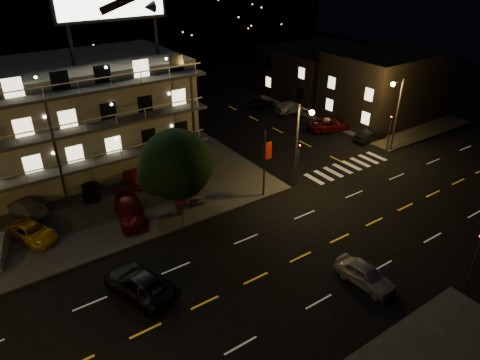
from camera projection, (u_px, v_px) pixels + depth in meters
ground at (279, 267)px, 29.91m from camera, size 140.00×140.00×0.00m
curb_nw at (10, 202)px, 37.41m from camera, size 44.00×24.00×0.15m
curb_ne at (356, 108)px, 59.25m from camera, size 16.00×24.00×0.15m
motel at (36, 123)px, 39.72m from camera, size 28.00×13.80×18.10m
side_bldg_front at (385, 86)px, 54.35m from camera, size 14.06×10.00×8.50m
side_bldg_back at (318, 72)px, 63.40m from camera, size 14.06×12.00×7.00m
streetlight_nc at (300, 138)px, 37.51m from camera, size 0.44×1.92×8.00m
streetlight_ne at (396, 108)px, 44.54m from camera, size 1.92×0.44×8.00m
signal_nw at (298, 159)px, 39.30m from camera, size 0.20×0.27×4.60m
signal_sw at (476, 256)px, 27.00m from camera, size 0.20×0.27×4.60m
signal_ne at (390, 129)px, 45.76m from camera, size 0.27×0.20×4.60m
banner_north at (265, 162)px, 36.88m from camera, size 0.83×0.16×6.40m
stop_sign at (182, 206)px, 33.81m from camera, size 0.91×0.11×2.61m
tree at (176, 167)px, 33.55m from camera, size 5.90×5.68×7.43m
lot_car_2 at (32, 232)px, 32.32m from camera, size 3.57×4.83×1.22m
lot_car_3 at (130, 211)px, 34.68m from camera, size 3.07×5.53×1.52m
lot_car_4 at (191, 188)px, 38.00m from camera, size 2.59×4.44×1.42m
lot_car_7 at (24, 206)px, 35.53m from camera, size 3.48×4.90×1.32m
lot_car_8 at (90, 188)px, 38.07m from camera, size 2.33×4.10×1.31m
lot_car_9 at (135, 176)px, 40.01m from camera, size 1.81×4.41×1.42m
side_car_0 at (370, 136)px, 49.18m from camera, size 4.07×1.58×1.32m
side_car_1 at (328, 124)px, 52.07m from camera, size 5.68×3.75×1.45m
side_car_2 at (291, 107)px, 57.90m from camera, size 5.01×2.05×1.45m
side_car_3 at (261, 102)px, 59.82m from camera, size 4.09×2.42×1.30m
road_car_east at (365, 275)px, 28.18m from camera, size 2.01×4.34×1.44m
road_car_west at (139, 283)px, 27.40m from camera, size 4.05×5.94×1.51m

